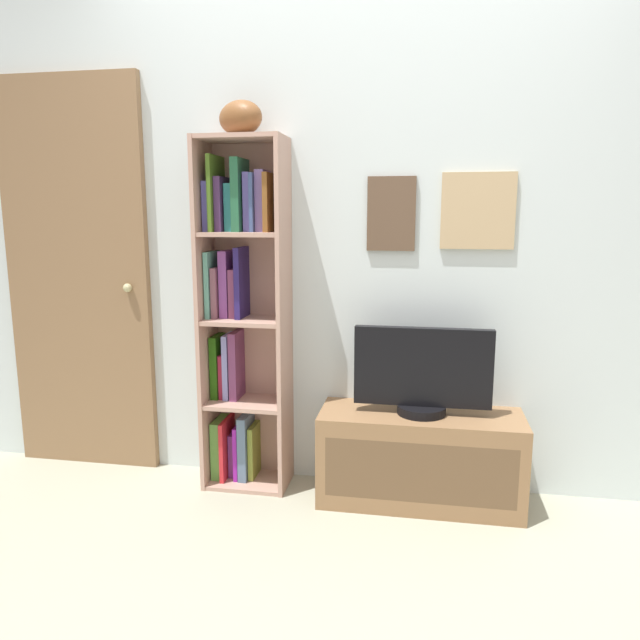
% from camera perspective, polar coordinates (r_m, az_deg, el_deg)
% --- Properties ---
extents(ground, '(5.20, 5.20, 0.04)m').
position_cam_1_polar(ground, '(2.17, 0.09, -27.98)').
color(ground, '#9FA08A').
extents(back_wall, '(4.80, 0.08, 2.59)m').
position_cam_1_polar(back_wall, '(2.82, 4.18, 9.69)').
color(back_wall, silver).
rests_on(back_wall, ground).
extents(bookshelf, '(0.41, 0.26, 1.66)m').
position_cam_1_polar(bookshelf, '(2.86, -7.68, 0.48)').
color(bookshelf, tan).
rests_on(bookshelf, ground).
extents(football, '(0.29, 0.26, 0.15)m').
position_cam_1_polar(football, '(2.81, -7.68, 18.74)').
color(football, brown).
rests_on(football, bookshelf).
extents(tv_stand, '(0.92, 0.34, 0.43)m').
position_cam_1_polar(tv_stand, '(2.83, 9.60, -12.98)').
color(tv_stand, olive).
rests_on(tv_stand, ground).
extents(television, '(0.61, 0.22, 0.40)m').
position_cam_1_polar(television, '(2.70, 9.86, -5.05)').
color(television, black).
rests_on(television, tv_stand).
extents(door, '(0.77, 0.09, 1.99)m').
position_cam_1_polar(door, '(3.28, -22.29, 3.75)').
color(door, olive).
rests_on(door, ground).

